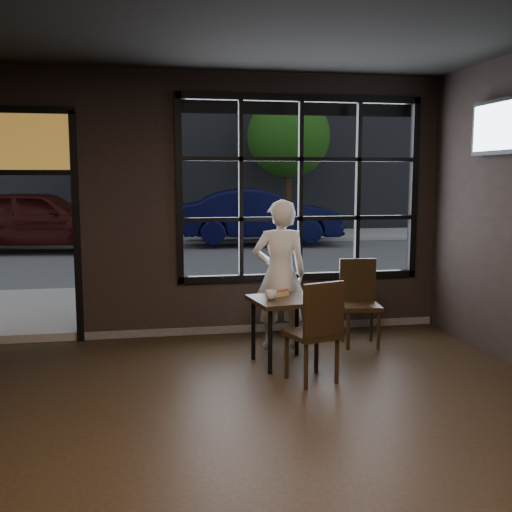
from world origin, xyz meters
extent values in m
cube|color=black|center=(0.00, 0.00, -0.01)|extent=(6.00, 7.00, 0.02)
cube|color=black|center=(1.20, 3.50, 1.80)|extent=(3.06, 0.12, 2.28)
cube|color=orange|center=(-2.10, 3.50, 2.35)|extent=(1.20, 0.06, 0.70)
cube|color=#545456|center=(0.00, 24.00, -0.02)|extent=(60.00, 41.00, 0.04)
cube|color=#5B5956|center=(0.00, 23.00, 7.50)|extent=(28.00, 12.00, 15.00)
cube|color=black|center=(0.70, 2.18, 0.35)|extent=(0.75, 0.75, 0.71)
cube|color=black|center=(0.84, 1.63, 0.50)|extent=(0.54, 0.54, 0.99)
cube|color=black|center=(1.73, 2.70, 0.50)|extent=(0.48, 0.48, 0.99)
imported|color=silver|center=(0.79, 2.80, 0.85)|extent=(0.64, 0.43, 1.70)
imported|color=silver|center=(0.55, 2.15, 0.75)|extent=(0.16, 0.16, 0.10)
cube|color=black|center=(2.93, 1.99, 2.47)|extent=(0.11, 0.98, 0.57)
imported|color=black|center=(2.48, 12.88, 0.85)|extent=(4.63, 1.89, 1.49)
imported|color=black|center=(-3.38, 12.43, 0.86)|extent=(4.67, 2.38, 1.52)
cylinder|color=#332114|center=(-1.94, 14.82, 0.94)|extent=(0.17, 0.17, 1.88)
sphere|color=#205112|center=(-1.94, 14.82, 2.47)|extent=(2.05, 2.05, 2.05)
cylinder|color=#332114|center=(3.87, 15.34, 1.23)|extent=(0.22, 0.22, 2.45)
sphere|color=#275D1E|center=(3.87, 15.34, 3.23)|extent=(2.67, 2.67, 2.67)
camera|label=1|loc=(-0.69, -3.75, 1.96)|focal=42.00mm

